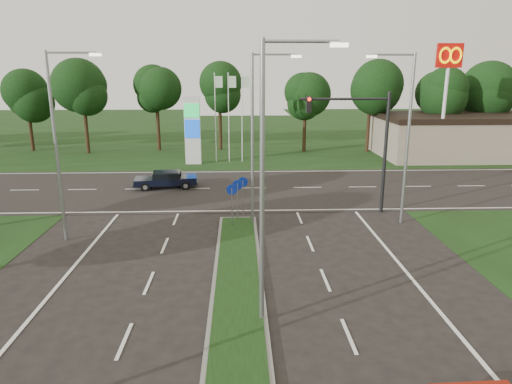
{
  "coord_description": "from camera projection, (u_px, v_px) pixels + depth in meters",
  "views": [
    {
      "loc": [
        0.1,
        -7.58,
        8.06
      ],
      "look_at": [
        0.94,
        14.59,
        2.2
      ],
      "focal_mm": 32.0,
      "sensor_mm": 36.0,
      "label": 1
    }
  ],
  "objects": [
    {
      "name": "verge_far",
      "position": [
        238.0,
        133.0,
        62.52
      ],
      "size": [
        160.0,
        50.0,
        0.02
      ],
      "primitive_type": "cube",
      "color": "black",
      "rests_on": "ground"
    },
    {
      "name": "traffic_signal",
      "position": [
        364.0,
        134.0,
        25.84
      ],
      "size": [
        5.1,
        0.42,
        7.0
      ],
      "color": "black",
      "rests_on": "ground"
    },
    {
      "name": "streetlight_median_near",
      "position": [
        269.0,
        173.0,
        13.92
      ],
      "size": [
        2.53,
        0.22,
        9.0
      ],
      "color": "gray",
      "rests_on": "ground"
    },
    {
      "name": "treeline_far",
      "position": [
        238.0,
        84.0,
        46.22
      ],
      "size": [
        6.0,
        6.0,
        9.9
      ],
      "color": "black",
      "rests_on": "ground"
    },
    {
      "name": "commercial_building",
      "position": [
        463.0,
        136.0,
        44.46
      ],
      "size": [
        16.0,
        9.0,
        4.0
      ],
      "primitive_type": "cube",
      "color": "gray",
      "rests_on": "ground"
    },
    {
      "name": "streetlight_left_far",
      "position": [
        59.0,
        138.0,
        21.31
      ],
      "size": [
        2.53,
        0.22,
        9.0
      ],
      "color": "gray",
      "rests_on": "ground"
    },
    {
      "name": "gas_pylon",
      "position": [
        195.0,
        129.0,
        40.36
      ],
      "size": [
        5.8,
        1.26,
        8.0
      ],
      "color": "silver",
      "rests_on": "ground"
    },
    {
      "name": "streetlight_median_far",
      "position": [
        256.0,
        131.0,
        23.58
      ],
      "size": [
        2.53,
        0.22,
        9.0
      ],
      "color": "gray",
      "rests_on": "ground"
    },
    {
      "name": "median_kerb",
      "position": [
        238.0,
        356.0,
        13.23
      ],
      "size": [
        2.0,
        26.0,
        0.12
      ],
      "primitive_type": "cube",
      "color": "slate",
      "rests_on": "ground"
    },
    {
      "name": "navy_sedan",
      "position": [
        166.0,
        179.0,
        32.54
      ],
      "size": [
        4.5,
        2.25,
        1.19
      ],
      "rotation": [
        0.0,
        0.0,
        1.68
      ],
      "color": "black",
      "rests_on": "ground"
    },
    {
      "name": "cross_road",
      "position": [
        238.0,
        188.0,
        32.57
      ],
      "size": [
        160.0,
        12.0,
        0.02
      ],
      "primitive_type": "cube",
      "color": "black",
      "rests_on": "ground"
    },
    {
      "name": "streetlight_right_far",
      "position": [
        405.0,
        131.0,
        23.86
      ],
      "size": [
        2.53,
        0.22,
        9.0
      ],
      "rotation": [
        0.0,
        0.0,
        3.14
      ],
      "color": "gray",
      "rests_on": "ground"
    },
    {
      "name": "median_signs",
      "position": [
        238.0,
        192.0,
        24.79
      ],
      "size": [
        1.16,
        1.76,
        2.38
      ],
      "color": "gray",
      "rests_on": "ground"
    },
    {
      "name": "mcdonalds_sign",
      "position": [
        448.0,
        73.0,
        38.89
      ],
      "size": [
        2.2,
        0.47,
        10.4
      ],
      "color": "silver",
      "rests_on": "ground"
    }
  ]
}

